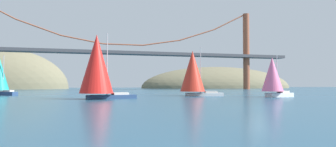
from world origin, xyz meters
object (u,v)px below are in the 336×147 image
object	(u,v)px
sailboat_scarlet_sail	(193,72)
sailboat_pink_spinnaker	(273,76)
sailboat_teal_sail	(0,75)
sailboat_red_spinnaker	(97,65)

from	to	relation	value
sailboat_scarlet_sail	sailboat_pink_spinnaker	bearing A→B (deg)	-39.12
sailboat_pink_spinnaker	sailboat_teal_sail	world-z (taller)	sailboat_teal_sail
sailboat_red_spinnaker	sailboat_scarlet_sail	bearing A→B (deg)	22.46
sailboat_scarlet_sail	sailboat_red_spinnaker	world-z (taller)	sailboat_red_spinnaker
sailboat_red_spinnaker	sailboat_teal_sail	size ratio (longest dim) A/B	1.24
sailboat_red_spinnaker	sailboat_pink_spinnaker	bearing A→B (deg)	-3.03
sailboat_pink_spinnaker	sailboat_red_spinnaker	xyz separation A→B (m)	(-30.07, 1.59, 1.49)
sailboat_pink_spinnaker	sailboat_red_spinnaker	world-z (taller)	sailboat_red_spinnaker
sailboat_teal_sail	sailboat_scarlet_sail	bearing A→B (deg)	-22.04
sailboat_scarlet_sail	sailboat_teal_sail	xyz separation A→B (m)	(-37.18, 15.05, -0.41)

